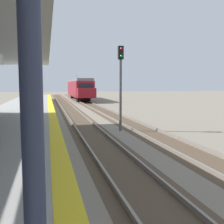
# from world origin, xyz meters

# --- Properties ---
(station_platform) EXTENTS (5.00, 80.00, 0.91)m
(station_platform) POSITION_xyz_m (-2.50, 16.00, 0.45)
(station_platform) COLOR #999993
(station_platform) RESTS_ON ground
(track_pair_nearest_platform) EXTENTS (2.34, 120.00, 0.16)m
(track_pair_nearest_platform) POSITION_xyz_m (1.90, 20.00, 0.05)
(track_pair_nearest_platform) COLOR #4C3D2D
(track_pair_nearest_platform) RESTS_ON ground
(track_pair_middle) EXTENTS (2.34, 120.00, 0.16)m
(track_pair_middle) POSITION_xyz_m (5.30, 20.00, 0.05)
(track_pair_middle) COLOR #4C3D2D
(track_pair_middle) RESTS_ON ground
(approaching_train) EXTENTS (2.93, 19.60, 4.76)m
(approaching_train) POSITION_xyz_m (5.30, 51.97, 2.18)
(approaching_train) COLOR maroon
(approaching_train) RESTS_ON ground
(rail_signal_post) EXTENTS (0.32, 0.34, 5.20)m
(rail_signal_post) POSITION_xyz_m (3.85, 17.59, 3.19)
(rail_signal_post) COLOR #4C4C4C
(rail_signal_post) RESTS_ON ground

